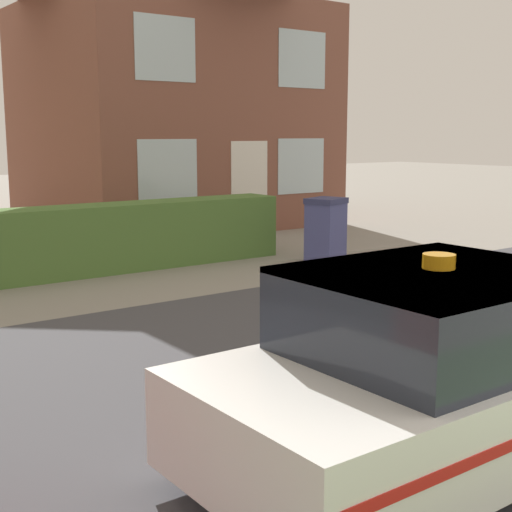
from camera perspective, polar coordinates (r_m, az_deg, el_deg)
The scene contains 5 objects.
road_strip at distance 7.18m, azimuth 6.55°, elevation -8.58°, with size 28.00×6.67×0.01m, color #424247.
garden_hedge at distance 11.66m, azimuth -16.16°, elevation 0.98°, with size 8.39×0.81×1.12m, color #4C7233.
police_car at distance 5.17m, azimuth 15.29°, elevation -8.69°, with size 3.97×1.71×1.46m.
house_right at distance 18.58m, azimuth -6.80°, elevation 14.77°, with size 6.91×6.17×7.66m.
wheelie_bin at distance 12.68m, azimuth 5.60°, elevation 2.09°, with size 0.78×0.72×1.15m.
Camera 1 is at (-4.67, -0.53, 2.26)m, focal length 50.00 mm.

